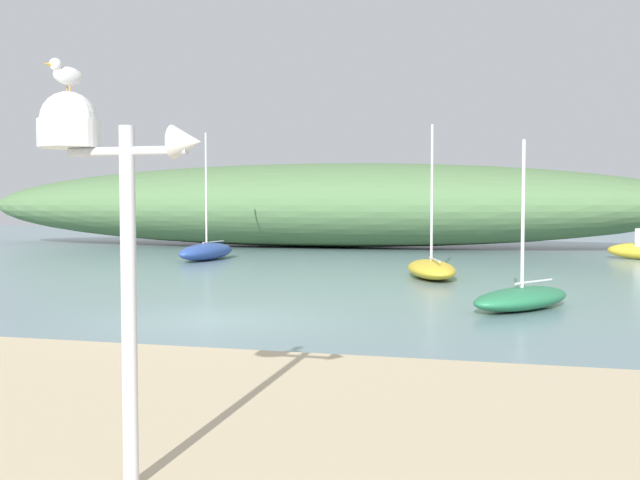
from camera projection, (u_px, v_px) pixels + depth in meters
name	position (u px, v px, depth m)	size (l,w,h in m)	color
ground_plane	(215.00, 321.00, 14.60)	(120.00, 120.00, 0.00)	gray
distant_hill	(315.00, 205.00, 41.25)	(42.67, 10.05, 4.84)	#517547
mast_structure	(92.00, 165.00, 5.45)	(1.34, 0.48, 3.08)	silver
seagull_on_radar	(66.00, 74.00, 5.44)	(0.21, 0.34, 0.24)	orange
sailboat_inner_mooring	(431.00, 269.00, 23.22)	(2.41, 4.15, 5.05)	gold
sailboat_far_left	(522.00, 298.00, 16.16)	(2.86, 3.34, 3.90)	#287A4C
sailboat_near_shore	(207.00, 251.00, 30.88)	(1.68, 4.32, 5.57)	#2D4C9E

